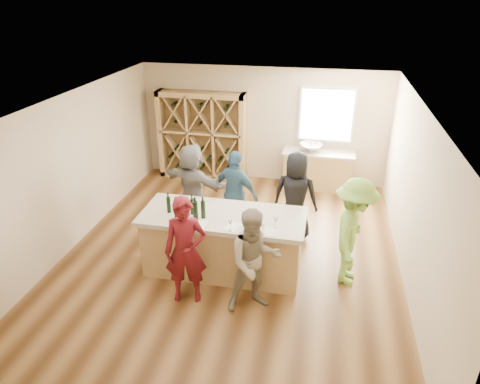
% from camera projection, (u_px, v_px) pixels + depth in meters
% --- Properties ---
extents(floor, '(6.00, 7.00, 0.10)m').
position_uv_depth(floor, '(233.00, 254.00, 8.01)').
color(floor, brown).
rests_on(floor, ground).
extents(ceiling, '(6.00, 7.00, 0.10)m').
position_uv_depth(ceiling, '(231.00, 100.00, 6.75)').
color(ceiling, white).
rests_on(ceiling, ground).
extents(wall_back, '(6.00, 0.10, 2.80)m').
position_uv_depth(wall_back, '(263.00, 125.00, 10.51)').
color(wall_back, '#CBB593').
rests_on(wall_back, ground).
extents(wall_front, '(6.00, 0.10, 2.80)m').
position_uv_depth(wall_front, '(154.00, 329.00, 4.25)').
color(wall_front, '#CBB593').
rests_on(wall_front, ground).
extents(wall_left, '(0.10, 7.00, 2.80)m').
position_uv_depth(wall_left, '(72.00, 170.00, 7.94)').
color(wall_left, '#CBB593').
rests_on(wall_left, ground).
extents(wall_right, '(0.10, 7.00, 2.80)m').
position_uv_depth(wall_right, '(418.00, 199.00, 6.83)').
color(wall_right, '#CBB593').
rests_on(wall_right, ground).
extents(window_frame, '(1.30, 0.06, 1.30)m').
position_uv_depth(window_frame, '(327.00, 115.00, 10.02)').
color(window_frame, white).
rests_on(window_frame, wall_back).
extents(window_pane, '(1.18, 0.01, 1.18)m').
position_uv_depth(window_pane, '(326.00, 115.00, 9.99)').
color(window_pane, white).
rests_on(window_pane, wall_back).
extents(wine_rack, '(2.20, 0.45, 2.20)m').
position_uv_depth(wine_rack, '(202.00, 136.00, 10.67)').
color(wine_rack, tan).
rests_on(wine_rack, floor).
extents(back_counter_base, '(1.60, 0.58, 0.86)m').
position_uv_depth(back_counter_base, '(317.00, 171.00, 10.37)').
color(back_counter_base, tan).
rests_on(back_counter_base, floor).
extents(back_counter_top, '(1.70, 0.62, 0.06)m').
position_uv_depth(back_counter_top, '(319.00, 153.00, 10.17)').
color(back_counter_top, '#BDB29B').
rests_on(back_counter_top, back_counter_base).
extents(sink, '(0.54, 0.54, 0.19)m').
position_uv_depth(sink, '(311.00, 148.00, 10.15)').
color(sink, silver).
rests_on(sink, back_counter_top).
extents(faucet, '(0.02, 0.02, 0.30)m').
position_uv_depth(faucet, '(311.00, 143.00, 10.29)').
color(faucet, silver).
rests_on(faucet, back_counter_top).
extents(tasting_counter_base, '(2.60, 1.00, 1.00)m').
position_uv_depth(tasting_counter_base, '(223.00, 244.00, 7.29)').
color(tasting_counter_base, tan).
rests_on(tasting_counter_base, floor).
extents(tasting_counter_top, '(2.72, 1.12, 0.08)m').
position_uv_depth(tasting_counter_top, '(223.00, 217.00, 7.06)').
color(tasting_counter_top, '#BDB29B').
rests_on(tasting_counter_top, tasting_counter_base).
extents(wine_bottle_a, '(0.08, 0.08, 0.27)m').
position_uv_depth(wine_bottle_a, '(169.00, 205.00, 7.05)').
color(wine_bottle_a, black).
rests_on(wine_bottle_a, tasting_counter_top).
extents(wine_bottle_b, '(0.10, 0.10, 0.31)m').
position_uv_depth(wine_bottle_b, '(176.00, 210.00, 6.86)').
color(wine_bottle_b, black).
rests_on(wine_bottle_b, tasting_counter_top).
extents(wine_bottle_c, '(0.09, 0.09, 0.27)m').
position_uv_depth(wine_bottle_c, '(192.00, 206.00, 7.00)').
color(wine_bottle_c, black).
rests_on(wine_bottle_c, tasting_counter_top).
extents(wine_bottle_d, '(0.09, 0.09, 0.33)m').
position_uv_depth(wine_bottle_d, '(195.00, 211.00, 6.81)').
color(wine_bottle_d, black).
rests_on(wine_bottle_d, tasting_counter_top).
extents(wine_bottle_e, '(0.10, 0.10, 0.30)m').
position_uv_depth(wine_bottle_e, '(203.00, 210.00, 6.88)').
color(wine_bottle_e, black).
rests_on(wine_bottle_e, tasting_counter_top).
extents(wine_glass_b, '(0.08, 0.08, 0.17)m').
position_uv_depth(wine_glass_b, '(230.00, 226.00, 6.54)').
color(wine_glass_b, white).
rests_on(wine_glass_b, tasting_counter_top).
extents(wine_glass_c, '(0.07, 0.07, 0.18)m').
position_uv_depth(wine_glass_c, '(262.00, 230.00, 6.43)').
color(wine_glass_c, white).
rests_on(wine_glass_c, tasting_counter_top).
extents(wine_glass_d, '(0.09, 0.09, 0.18)m').
position_uv_depth(wine_glass_d, '(245.00, 217.00, 6.76)').
color(wine_glass_d, white).
rests_on(wine_glass_d, tasting_counter_top).
extents(wine_glass_e, '(0.10, 0.10, 0.20)m').
position_uv_depth(wine_glass_e, '(275.00, 223.00, 6.59)').
color(wine_glass_e, white).
rests_on(wine_glass_e, tasting_counter_top).
extents(tasting_menu_a, '(0.23, 0.31, 0.00)m').
position_uv_depth(tasting_menu_a, '(199.00, 224.00, 6.75)').
color(tasting_menu_a, white).
rests_on(tasting_menu_a, tasting_counter_top).
extents(tasting_menu_b, '(0.28, 0.32, 0.00)m').
position_uv_depth(tasting_menu_b, '(233.00, 227.00, 6.68)').
color(tasting_menu_b, white).
rests_on(tasting_menu_b, tasting_counter_top).
extents(tasting_menu_c, '(0.20, 0.27, 0.00)m').
position_uv_depth(tasting_menu_c, '(271.00, 231.00, 6.55)').
color(tasting_menu_c, white).
rests_on(tasting_menu_c, tasting_counter_top).
extents(person_near_left, '(0.73, 0.60, 1.76)m').
position_uv_depth(person_near_left, '(186.00, 251.00, 6.43)').
color(person_near_left, '#590F14').
rests_on(person_near_left, floor).
extents(person_near_right, '(0.93, 0.75, 1.68)m').
position_uv_depth(person_near_right, '(254.00, 261.00, 6.26)').
color(person_near_right, gray).
rests_on(person_near_right, floor).
extents(person_server, '(0.72, 1.26, 1.84)m').
position_uv_depth(person_server, '(353.00, 232.00, 6.83)').
color(person_server, '#8CC64C').
rests_on(person_server, floor).
extents(person_far_mid, '(1.12, 0.86, 1.70)m').
position_uv_depth(person_far_mid, '(236.00, 193.00, 8.30)').
color(person_far_mid, '#335972').
rests_on(person_far_mid, floor).
extents(person_far_right, '(0.93, 0.68, 1.75)m').
position_uv_depth(person_far_right, '(295.00, 196.00, 8.12)').
color(person_far_right, black).
rests_on(person_far_right, floor).
extents(person_far_left, '(1.70, 1.11, 1.73)m').
position_uv_depth(person_far_left, '(193.00, 185.00, 8.61)').
color(person_far_left, slate).
rests_on(person_far_left, floor).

